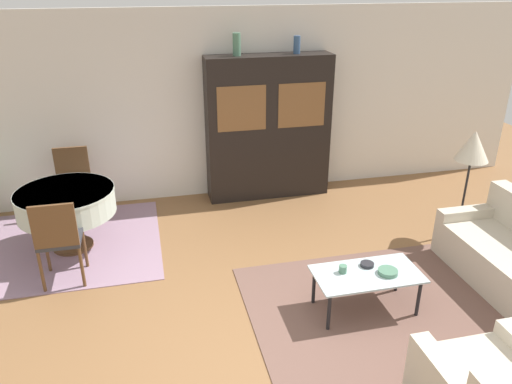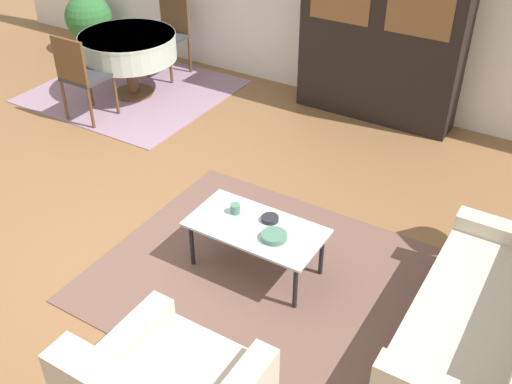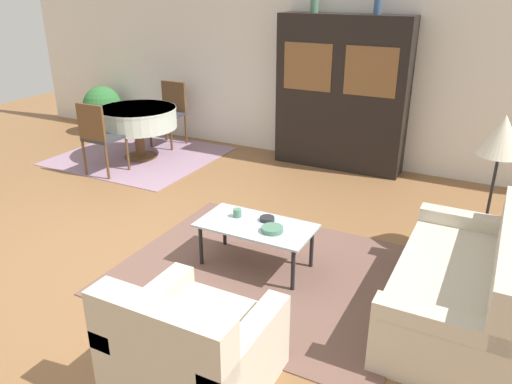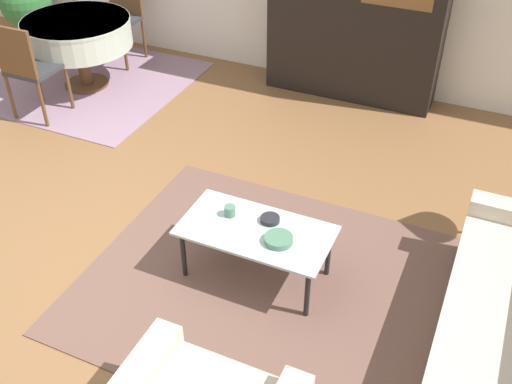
% 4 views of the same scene
% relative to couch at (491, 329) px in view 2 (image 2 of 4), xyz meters
% --- Properties ---
extents(ground_plane, '(14.00, 14.00, 0.00)m').
position_rel_couch_xyz_m(ground_plane, '(-2.86, -0.40, -0.30)').
color(ground_plane, brown).
extents(area_rug, '(2.59, 2.15, 0.01)m').
position_rel_couch_xyz_m(area_rug, '(-1.64, -0.07, -0.30)').
color(area_rug, brown).
rests_on(area_rug, ground_plane).
extents(dining_rug, '(2.24, 2.07, 0.01)m').
position_rel_couch_xyz_m(dining_rug, '(-4.82, 2.01, -0.30)').
color(dining_rug, gray).
rests_on(dining_rug, ground_plane).
extents(couch, '(0.87, 1.78, 0.85)m').
position_rel_couch_xyz_m(couch, '(0.00, 0.00, 0.00)').
color(couch, beige).
rests_on(couch, ground_plane).
extents(coffee_table, '(1.05, 0.55, 0.42)m').
position_rel_couch_xyz_m(coffee_table, '(-1.78, -0.01, 0.08)').
color(coffee_table, black).
rests_on(coffee_table, area_rug).
extents(display_cabinet, '(1.79, 0.41, 2.08)m').
position_rel_couch_xyz_m(display_cabinet, '(-2.01, 2.98, 0.74)').
color(display_cabinet, black).
rests_on(display_cabinet, ground_plane).
extents(dining_table, '(1.14, 1.14, 0.76)m').
position_rel_couch_xyz_m(dining_table, '(-4.75, 1.95, 0.31)').
color(dining_table, brown).
rests_on(dining_table, dining_rug).
extents(dining_chair_near, '(0.44, 0.44, 0.99)m').
position_rel_couch_xyz_m(dining_chair_near, '(-4.75, 1.16, 0.28)').
color(dining_chair_near, brown).
rests_on(dining_chair_near, dining_rug).
extents(dining_chair_far, '(0.44, 0.44, 0.99)m').
position_rel_couch_xyz_m(dining_chair_far, '(-4.75, 2.74, 0.28)').
color(dining_chair_far, brown).
rests_on(dining_chair_far, dining_rug).
extents(cup, '(0.08, 0.08, 0.08)m').
position_rel_couch_xyz_m(cup, '(-2.01, 0.05, 0.17)').
color(cup, '#4C7A60').
rests_on(cup, coffee_table).
extents(bowl, '(0.19, 0.19, 0.04)m').
position_rel_couch_xyz_m(bowl, '(-1.59, -0.07, 0.15)').
color(bowl, '#4C7A60').
rests_on(bowl, coffee_table).
extents(bowl_small, '(0.13, 0.13, 0.03)m').
position_rel_couch_xyz_m(bowl_small, '(-1.73, 0.11, 0.14)').
color(bowl_small, '#232328').
rests_on(bowl_small, coffee_table).
extents(potted_plant, '(0.65, 0.65, 0.81)m').
position_rel_couch_xyz_m(potted_plant, '(-6.20, 2.75, 0.15)').
color(potted_plant, '#4C4C51').
rests_on(potted_plant, ground_plane).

